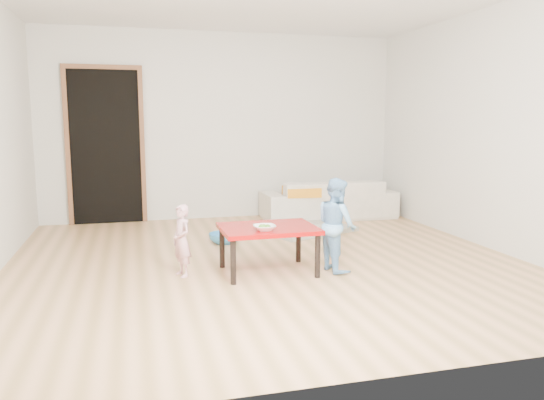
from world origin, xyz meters
name	(u,v)px	position (x,y,z in m)	size (l,w,h in m)	color
floor	(267,261)	(0.00, 0.00, 0.00)	(5.00, 5.00, 0.01)	#A87F48
back_wall	(223,127)	(0.00, 2.50, 1.30)	(5.00, 0.02, 2.60)	beige
right_wall	(491,129)	(2.50, 0.00, 1.30)	(0.02, 5.00, 2.60)	beige
doorway	(106,148)	(-1.60, 2.48, 1.02)	(1.02, 0.08, 2.11)	brown
sofa	(328,199)	(1.43, 2.05, 0.27)	(1.88, 0.74, 0.55)	silver
cushion	(301,191)	(0.96, 1.87, 0.42)	(0.47, 0.42, 0.12)	orange
red_table	(268,249)	(-0.08, -0.37, 0.22)	(0.87, 0.65, 0.43)	#9C0808
bowl	(265,228)	(-0.16, -0.53, 0.46)	(0.20, 0.20, 0.05)	white
broccoli	(265,227)	(-0.16, -0.53, 0.46)	(0.12, 0.12, 0.06)	#2D5919
child_pink	(182,241)	(-0.86, -0.28, 0.33)	(0.24, 0.16, 0.65)	#CF5E6F
child_blue	(337,224)	(0.55, -0.46, 0.44)	(0.42, 0.33, 0.87)	#5C8FD6
basin	(225,238)	(-0.27, 0.89, 0.06)	(0.36, 0.36, 0.11)	teal
blanket	(303,228)	(0.82, 1.33, 0.03)	(1.08, 0.90, 0.05)	#A8A694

